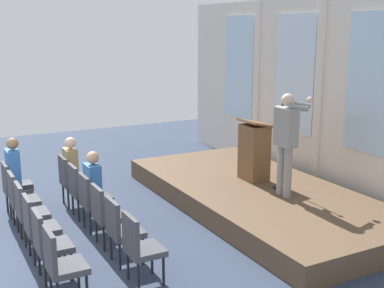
# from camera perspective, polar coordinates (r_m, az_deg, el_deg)

# --- Properties ---
(rear_partition) EXTENTS (10.40, 0.14, 3.79)m
(rear_partition) POSITION_cam_1_polar(r_m,az_deg,el_deg) (10.01, 15.53, 5.17)
(rear_partition) COLOR silver
(rear_partition) RESTS_ON ground
(stage_platform) EXTENTS (5.74, 2.69, 0.38)m
(stage_platform) POSITION_cam_1_polar(r_m,az_deg,el_deg) (9.41, 7.42, -5.87)
(stage_platform) COLOR brown
(stage_platform) RESTS_ON ground
(speaker) EXTENTS (0.50, 0.69, 1.76)m
(speaker) POSITION_cam_1_polar(r_m,az_deg,el_deg) (8.70, 10.54, 0.78)
(speaker) COLOR gray
(speaker) RESTS_ON stage_platform
(mic_stand) EXTENTS (0.28, 0.28, 1.55)m
(mic_stand) POSITION_cam_1_polar(r_m,az_deg,el_deg) (9.26, 9.93, -2.87)
(mic_stand) COLOR black
(mic_stand) RESTS_ON stage_platform
(lectern) EXTENTS (0.60, 0.48, 1.16)m
(lectern) POSITION_cam_1_polar(r_m,az_deg,el_deg) (9.65, 6.99, -0.78)
(lectern) COLOR brown
(lectern) RESTS_ON stage_platform
(chair_r0_c0) EXTENTS (0.46, 0.44, 0.94)m
(chair_r0_c0) POSITION_cam_1_polar(r_m,az_deg,el_deg) (9.53, -13.55, -3.70)
(chair_r0_c0) COLOR black
(chair_r0_c0) RESTS_ON ground
(audience_r0_c0) EXTENTS (0.36, 0.39, 1.28)m
(audience_r0_c0) POSITION_cam_1_polar(r_m,az_deg,el_deg) (9.50, -13.12, -2.60)
(audience_r0_c0) COLOR #2D2D33
(audience_r0_c0) RESTS_ON ground
(chair_r0_c1) EXTENTS (0.46, 0.44, 0.94)m
(chair_r0_c1) POSITION_cam_1_polar(r_m,az_deg,el_deg) (8.91, -12.45, -4.80)
(chair_r0_c1) COLOR black
(chair_r0_c1) RESTS_ON ground
(chair_r0_c2) EXTENTS (0.46, 0.44, 0.94)m
(chair_r0_c2) POSITION_cam_1_polar(r_m,az_deg,el_deg) (8.31, -11.18, -6.06)
(chair_r0_c2) COLOR black
(chair_r0_c2) RESTS_ON ground
(audience_r0_c2) EXTENTS (0.36, 0.39, 1.31)m
(audience_r0_c2) POSITION_cam_1_polar(r_m,az_deg,el_deg) (8.27, -10.70, -4.72)
(audience_r0_c2) COLOR #2D2D33
(audience_r0_c2) RESTS_ON ground
(chair_r0_c3) EXTENTS (0.46, 0.44, 0.94)m
(chair_r0_c3) POSITION_cam_1_polar(r_m,az_deg,el_deg) (7.71, -9.71, -7.52)
(chair_r0_c3) COLOR black
(chair_r0_c3) RESTS_ON ground
(chair_r0_c4) EXTENTS (0.46, 0.44, 0.94)m
(chair_r0_c4) POSITION_cam_1_polar(r_m,az_deg,el_deg) (7.13, -7.98, -9.21)
(chair_r0_c4) COLOR black
(chair_r0_c4) RESTS_ON ground
(chair_r0_c5) EXTENTS (0.46, 0.44, 0.94)m
(chair_r0_c5) POSITION_cam_1_polar(r_m,az_deg,el_deg) (6.56, -5.93, -11.18)
(chair_r0_c5) COLOR black
(chair_r0_c5) RESTS_ON ground
(chair_r1_c0) EXTENTS (0.46, 0.44, 0.94)m
(chair_r1_c0) POSITION_cam_1_polar(r_m,az_deg,el_deg) (9.34, -19.45, -4.42)
(chair_r1_c0) COLOR black
(chair_r1_c0) RESTS_ON ground
(audience_r1_c0) EXTENTS (0.36, 0.39, 1.38)m
(audience_r1_c0) POSITION_cam_1_polar(r_m,az_deg,el_deg) (9.29, -19.08, -3.03)
(audience_r1_c0) COLOR #2D2D33
(audience_r1_c0) RESTS_ON ground
(chair_r1_c1) EXTENTS (0.46, 0.44, 0.94)m
(chair_r1_c1) POSITION_cam_1_polar(r_m,az_deg,el_deg) (8.72, -18.75, -5.61)
(chair_r1_c1) COLOR black
(chair_r1_c1) RESTS_ON ground
(chair_r1_c2) EXTENTS (0.46, 0.44, 0.94)m
(chair_r1_c2) POSITION_cam_1_polar(r_m,az_deg,el_deg) (8.10, -17.95, -6.97)
(chair_r1_c2) COLOR black
(chair_r1_c2) RESTS_ON ground
(chair_r1_c3) EXTENTS (0.46, 0.44, 0.94)m
(chair_r1_c3) POSITION_cam_1_polar(r_m,az_deg,el_deg) (7.48, -17.01, -8.56)
(chair_r1_c3) COLOR black
(chair_r1_c3) RESTS_ON ground
(chair_r1_c4) EXTENTS (0.46, 0.44, 0.94)m
(chair_r1_c4) POSITION_cam_1_polar(r_m,az_deg,el_deg) (6.88, -15.88, -10.43)
(chair_r1_c4) COLOR black
(chair_r1_c4) RESTS_ON ground
(chair_r1_c5) EXTENTS (0.46, 0.44, 0.94)m
(chair_r1_c5) POSITION_cam_1_polar(r_m,az_deg,el_deg) (6.29, -14.53, -12.65)
(chair_r1_c5) COLOR black
(chair_r1_c5) RESTS_ON ground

